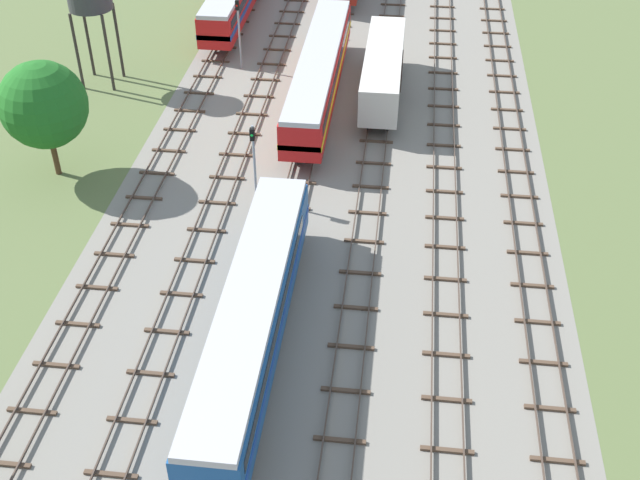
# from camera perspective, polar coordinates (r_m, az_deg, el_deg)

# --- Properties ---
(ground_plane) EXTENTS (480.00, 480.00, 0.00)m
(ground_plane) POSITION_cam_1_polar(r_m,az_deg,el_deg) (61.45, 1.94, 8.68)
(ground_plane) COLOR #5B6B3D
(ballast_bed) EXTENTS (28.09, 176.00, 0.01)m
(ballast_bed) POSITION_cam_1_polar(r_m,az_deg,el_deg) (61.44, 1.94, 8.69)
(ballast_bed) COLOR gray
(ballast_bed) RESTS_ON ground
(track_far_left) EXTENTS (2.40, 126.00, 0.29)m
(track_far_left) POSITION_cam_1_polar(r_m,az_deg,el_deg) (64.23, -8.90, 9.71)
(track_far_left) COLOR #47382D
(track_far_left) RESTS_ON ground
(track_left) EXTENTS (2.40, 126.00, 0.29)m
(track_left) POSITION_cam_1_polar(r_m,az_deg,el_deg) (63.17, -4.61, 9.56)
(track_left) COLOR #47382D
(track_left) RESTS_ON ground
(track_centre_left) EXTENTS (2.40, 126.00, 0.29)m
(track_centre_left) POSITION_cam_1_polar(r_m,az_deg,el_deg) (62.47, -0.21, 9.35)
(track_centre_left) COLOR #47382D
(track_centre_left) RESTS_ON ground
(track_centre) EXTENTS (2.40, 126.00, 0.29)m
(track_centre) POSITION_cam_1_polar(r_m,az_deg,el_deg) (62.14, 4.26, 9.09)
(track_centre) COLOR #47382D
(track_centre) RESTS_ON ground
(track_centre_right) EXTENTS (2.40, 126.00, 0.29)m
(track_centre_right) POSITION_cam_1_polar(r_m,az_deg,el_deg) (62.18, 8.75, 8.77)
(track_centre_right) COLOR #47382D
(track_centre_right) RESTS_ON ground
(track_right) EXTENTS (2.40, 126.00, 0.29)m
(track_right) POSITION_cam_1_polar(r_m,az_deg,el_deg) (62.60, 13.19, 8.39)
(track_right) COLOR #47382D
(track_right) RESTS_ON ground
(diesel_railcar_centre_left_nearest) EXTENTS (2.96, 20.50, 3.80)m
(diesel_railcar_centre_left_nearest) POSITION_cam_1_polar(r_m,az_deg,el_deg) (39.53, -4.82, -5.24)
(diesel_railcar_centre_left_nearest) COLOR #194C8C
(diesel_railcar_centre_left_nearest) RESTS_ON ground
(passenger_coach_centre_left_near) EXTENTS (2.96, 22.00, 3.80)m
(passenger_coach_centre_left_near) POSITION_cam_1_polar(r_m,az_deg,el_deg) (62.50, -0.07, 11.90)
(passenger_coach_centre_left_near) COLOR red
(passenger_coach_centre_left_near) RESTS_ON ground
(freight_boxcar_centre_mid) EXTENTS (2.87, 14.00, 3.60)m
(freight_boxcar_centre_mid) POSITION_cam_1_polar(r_m,az_deg,el_deg) (63.37, 4.50, 11.99)
(freight_boxcar_centre_mid) COLOR beige
(freight_boxcar_centre_mid) RESTS_ON ground
(signal_post_nearest) EXTENTS (0.28, 0.47, 5.96)m
(signal_post_nearest) POSITION_cam_1_polar(r_m,az_deg,el_deg) (68.05, -5.78, 14.91)
(signal_post_nearest) COLOR gray
(signal_post_nearest) RESTS_ON ground
(signal_post_near) EXTENTS (0.28, 0.47, 5.38)m
(signal_post_near) POSITION_cam_1_polar(r_m,az_deg,el_deg) (50.21, -4.72, 6.09)
(signal_post_near) COLOR gray
(signal_post_near) RESTS_ON ground
(lineside_tree_0) EXTENTS (5.67, 5.67, 7.98)m
(lineside_tree_0) POSITION_cam_1_polar(r_m,az_deg,el_deg) (54.94, -19.01, 9.04)
(lineside_tree_0) COLOR #4C331E
(lineside_tree_0) RESTS_ON ground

